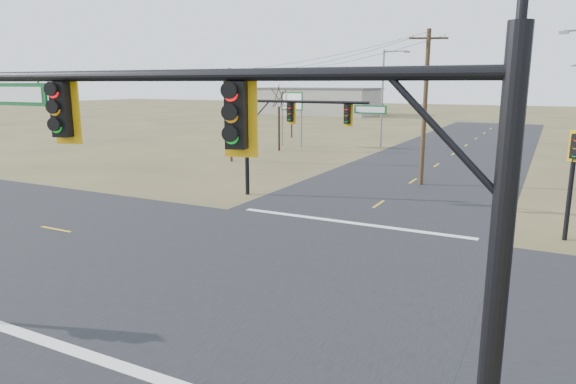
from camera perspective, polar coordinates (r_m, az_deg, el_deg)
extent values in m
plane|color=brown|center=(19.11, -1.00, -8.84)|extent=(320.00, 320.00, 0.00)
cube|color=black|center=(19.10, -1.00, -8.81)|extent=(160.00, 14.00, 0.02)
cube|color=black|center=(19.10, -1.00, -8.81)|extent=(14.00, 160.00, 0.02)
cube|color=silver|center=(13.61, -16.98, -18.39)|extent=(12.00, 0.40, 0.01)
cube|color=silver|center=(25.62, 6.99, -3.41)|extent=(12.00, 0.40, 0.01)
cylinder|color=black|center=(7.53, 21.95, -12.71)|extent=(0.30, 0.30, 7.52)
cylinder|color=black|center=(9.02, -13.34, 12.50)|extent=(10.75, 0.19, 0.19)
cube|color=#0B531F|center=(11.94, -27.95, 9.56)|extent=(1.80, 0.05, 0.45)
cylinder|color=black|center=(31.60, -4.60, 5.39)|extent=(0.25, 0.25, 6.36)
cylinder|color=black|center=(29.55, 1.79, 9.99)|extent=(7.73, 0.16, 0.16)
cube|color=#0B531F|center=(28.09, 9.13, 9.03)|extent=(1.80, 0.05, 0.45)
cylinder|color=black|center=(25.38, 28.88, 0.41)|extent=(0.20, 0.20, 4.71)
cylinder|color=#44321D|center=(35.60, 14.96, 8.90)|extent=(0.30, 0.30, 10.24)
cube|color=#44321D|center=(35.67, 15.36, 16.16)|extent=(2.33, 1.15, 0.12)
cylinder|color=#44321D|center=(45.36, -6.41, 8.43)|extent=(0.23, 0.23, 8.07)
cube|color=#44321D|center=(45.28, -6.52, 12.78)|extent=(1.97, 0.33, 0.12)
cylinder|color=slate|center=(56.78, -0.66, 8.10)|extent=(0.16, 0.16, 5.88)
cylinder|color=slate|center=(55.72, 1.50, 8.03)|extent=(0.16, 0.16, 5.88)
cube|color=#0B531F|center=(56.14, 0.41, 10.06)|extent=(3.04, 0.93, 1.96)
cube|color=slate|center=(38.73, 28.34, 15.33)|extent=(0.62, 0.41, 0.19)
cube|color=slate|center=(66.79, 29.18, 12.15)|extent=(0.52, 0.30, 0.16)
cylinder|color=slate|center=(56.53, 10.43, 10.11)|extent=(0.20, 0.20, 10.25)
cylinder|color=slate|center=(56.26, 11.86, 15.07)|extent=(2.46, 0.12, 0.12)
cube|color=slate|center=(55.93, 13.11, 14.93)|extent=(0.60, 0.35, 0.18)
cylinder|color=black|center=(52.59, -1.00, 7.03)|extent=(0.22, 0.22, 4.49)
cylinder|color=black|center=(65.59, 0.41, 7.83)|extent=(0.19, 0.19, 4.06)
cube|color=#A0998E|center=(116.37, 2.73, 9.99)|extent=(28.00, 14.00, 5.50)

